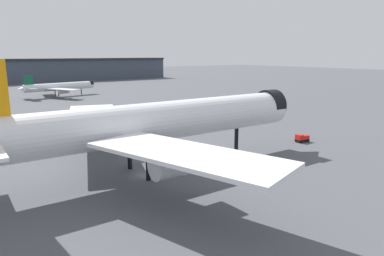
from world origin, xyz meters
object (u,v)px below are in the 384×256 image
(airliner_far_taxiway, at_px, (59,87))
(baggage_cart_trailing, at_px, (91,126))
(baggage_tug_wing, at_px, (302,138))
(airliner_near_gate, at_px, (151,123))

(airliner_far_taxiway, bearing_deg, baggage_cart_trailing, -109.93)
(airliner_far_taxiway, bearing_deg, baggage_tug_wing, -90.58)
(airliner_near_gate, relative_size, baggage_tug_wing, 20.44)
(baggage_tug_wing, distance_m, baggage_cart_trailing, 55.54)
(baggage_cart_trailing, bearing_deg, baggage_tug_wing, 179.78)
(airliner_far_taxiway, relative_size, baggage_cart_trailing, 13.69)
(airliner_far_taxiway, distance_m, baggage_tug_wing, 128.33)
(airliner_near_gate, bearing_deg, baggage_cart_trailing, 86.07)
(baggage_tug_wing, xyz_separation_m, baggage_cart_trailing, (-35.86, 42.41, 0.00))
(airliner_near_gate, relative_size, baggage_cart_trailing, 23.98)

